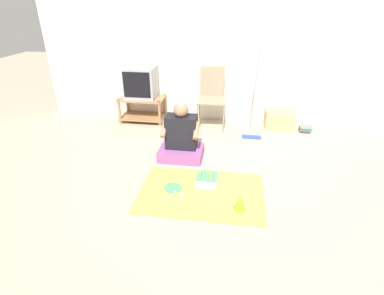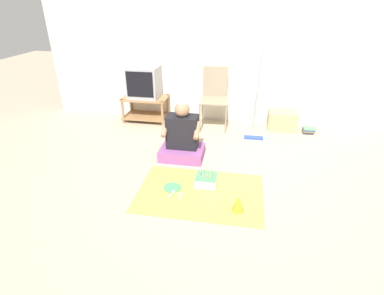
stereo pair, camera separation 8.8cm
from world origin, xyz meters
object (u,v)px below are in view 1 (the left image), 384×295
object	(u,v)px
cardboard_box_stack	(279,119)
party_hat_blue	(240,202)
birthday_cake	(207,180)
book_pile	(305,129)
person_seated	(181,138)
folding_chair	(212,94)
dust_mop	(253,111)
paper_plate	(173,188)
tv	(141,82)

from	to	relation	value
cardboard_box_stack	party_hat_blue	bearing A→B (deg)	-105.42
birthday_cake	book_pile	bearing A→B (deg)	50.70
person_seated	party_hat_blue	world-z (taller)	person_seated
folding_chair	person_seated	xyz separation A→B (m)	(-0.29, -1.13, -0.27)
folding_chair	party_hat_blue	distance (m)	2.23
party_hat_blue	cardboard_box_stack	bearing A→B (deg)	74.58
folding_chair	person_seated	bearing A→B (deg)	-104.27
cardboard_box_stack	dust_mop	distance (m)	0.62
birthday_cake	paper_plate	distance (m)	0.39
tv	cardboard_box_stack	world-z (taller)	tv
tv	dust_mop	xyz separation A→B (m)	(1.80, -0.33, -0.27)
book_pile	paper_plate	size ratio (longest dim) A/B	0.97
tv	cardboard_box_stack	bearing A→B (deg)	0.58
tv	dust_mop	size ratio (longest dim) A/B	0.38
dust_mop	person_seated	bearing A→B (deg)	-137.84
tv	birthday_cake	xyz separation A→B (m)	(1.27, -1.78, -0.60)
birthday_cake	cardboard_box_stack	bearing A→B (deg)	61.47
folding_chair	dust_mop	distance (m)	0.72
birthday_cake	paper_plate	bearing A→B (deg)	-157.94
folding_chair	birthday_cake	xyz separation A→B (m)	(0.11, -1.72, -0.48)
folding_chair	cardboard_box_stack	xyz separation A→B (m)	(1.09, 0.08, -0.40)
cardboard_box_stack	person_seated	xyz separation A→B (m)	(-1.37, -1.20, 0.13)
tv	birthday_cake	world-z (taller)	tv
party_hat_blue	paper_plate	world-z (taller)	party_hat_blue
cardboard_box_stack	paper_plate	xyz separation A→B (m)	(-1.34, -1.95, -0.13)
birthday_cake	paper_plate	xyz separation A→B (m)	(-0.36, -0.15, -0.05)
tv	party_hat_blue	xyz separation A→B (m)	(1.64, -2.19, -0.57)
folding_chair	cardboard_box_stack	distance (m)	1.16
cardboard_box_stack	book_pile	distance (m)	0.43
birthday_cake	paper_plate	world-z (taller)	birthday_cake
folding_chair	cardboard_box_stack	world-z (taller)	folding_chair
cardboard_box_stack	party_hat_blue	size ratio (longest dim) A/B	2.64
party_hat_blue	paper_plate	bearing A→B (deg)	160.21
cardboard_box_stack	party_hat_blue	xyz separation A→B (m)	(-0.61, -2.21, -0.05)
folding_chair	book_pile	xyz separation A→B (m)	(1.49, -0.04, -0.49)
dust_mop	book_pile	xyz separation A→B (m)	(0.84, 0.24, -0.34)
party_hat_blue	folding_chair	bearing A→B (deg)	102.65
book_pile	paper_plate	xyz separation A→B (m)	(-1.74, -1.83, -0.04)
dust_mop	birthday_cake	size ratio (longest dim) A/B	5.48
folding_chair	party_hat_blue	bearing A→B (deg)	-77.35
cardboard_box_stack	paper_plate	bearing A→B (deg)	-124.51
book_pile	paper_plate	bearing A→B (deg)	-133.53
person_seated	tv	bearing A→B (deg)	126.45
person_seated	party_hat_blue	xyz separation A→B (m)	(0.77, -1.01, -0.18)
person_seated	paper_plate	world-z (taller)	person_seated
book_pile	person_seated	size ratio (longest dim) A/B	0.23
book_pile	cardboard_box_stack	bearing A→B (deg)	163.40
dust_mop	paper_plate	size ratio (longest dim) A/B	6.54
cardboard_box_stack	book_pile	size ratio (longest dim) A/B	2.30
folding_chair	cardboard_box_stack	size ratio (longest dim) A/B	2.13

